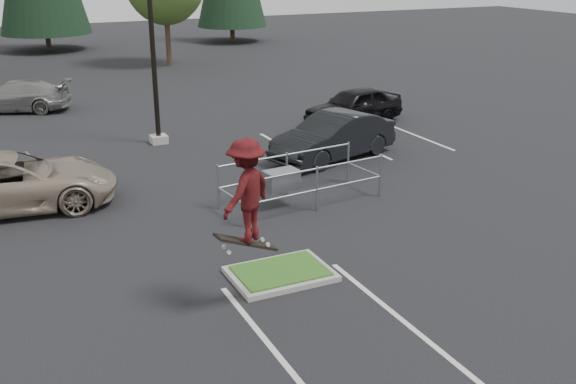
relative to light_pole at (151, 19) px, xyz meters
name	(u,v)px	position (x,y,z in m)	size (l,w,h in m)	color
ground	(281,276)	(-0.50, -12.00, -4.56)	(120.00, 120.00, 0.00)	black
grass_median	(281,273)	(-0.50, -12.00, -4.48)	(2.20, 1.60, 0.16)	gray
stall_lines	(151,200)	(-1.85, -5.98, -4.56)	(22.62, 17.60, 0.01)	silver
light_pole	(151,19)	(0.00, 0.00, 0.00)	(0.70, 0.60, 10.12)	gray
cart_corral	(286,179)	(1.49, -8.06, -3.75)	(4.68, 2.13, 1.28)	gray
skateboarder	(245,191)	(-1.70, -13.00, -2.05)	(1.51, 1.36, 2.36)	black
car_l_tan	(11,182)	(-5.49, -5.00, -3.77)	(2.62, 5.68, 1.58)	gray
car_r_charc	(333,137)	(4.94, -4.57, -3.77)	(1.66, 4.77, 1.57)	black
car_r_black	(355,106)	(8.21, -0.50, -3.81)	(1.78, 4.41, 1.50)	black
car_far_silver	(17,96)	(-4.28, 8.02, -3.87)	(1.94, 4.77, 1.38)	gray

